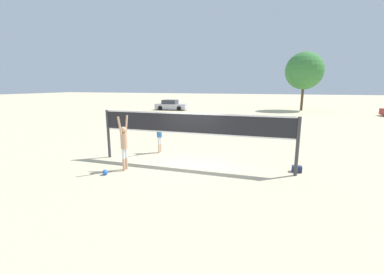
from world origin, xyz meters
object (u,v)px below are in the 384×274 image
(player_blocker, at_px, (159,132))
(gear_bag, at_px, (297,169))
(parked_car_near, at_px, (171,105))
(tree_left_cluster, at_px, (304,71))
(volleyball, at_px, (105,172))
(volleyball_net, at_px, (192,129))
(player_spiker, at_px, (124,142))

(player_blocker, xyz_separation_m, gear_bag, (6.69, -1.10, -0.96))
(parked_car_near, xyz_separation_m, tree_left_cluster, (17.93, 4.93, 4.83))
(gear_bag, bearing_deg, volleyball, -159.42)
(volleyball_net, relative_size, volleyball, 39.52)
(player_spiker, distance_m, tree_left_cluster, 32.30)
(volleyball_net, xyz_separation_m, volleyball, (-2.90, -2.27, -1.54))
(gear_bag, bearing_deg, parked_car_near, 122.99)
(player_blocker, height_order, tree_left_cluster, tree_left_cluster)
(player_spiker, bearing_deg, tree_left_cluster, -17.05)
(player_spiker, xyz_separation_m, gear_bag, (6.86, 1.96, -1.09))
(player_spiker, relative_size, volleyball, 10.37)
(player_spiker, distance_m, volleyball, 1.42)
(volleyball, relative_size, tree_left_cluster, 0.03)
(gear_bag, height_order, tree_left_cluster, tree_left_cluster)
(volleyball, relative_size, parked_car_near, 0.05)
(player_spiker, distance_m, gear_bag, 7.22)
(volleyball, bearing_deg, player_spiker, 61.21)
(volleyball, relative_size, gear_bag, 0.57)
(player_blocker, relative_size, volleyball, 9.40)
(volleyball_net, xyz_separation_m, gear_bag, (4.39, 0.47, -1.53))
(volleyball_net, bearing_deg, volleyball, -141.97)
(player_blocker, xyz_separation_m, volleyball, (-0.60, -3.84, -0.98))
(volleyball_net, bearing_deg, player_spiker, -148.96)
(volleyball_net, xyz_separation_m, player_spiker, (-2.47, -1.49, -0.44))
(parked_car_near, bearing_deg, player_blocker, -72.12)
(player_blocker, distance_m, tree_left_cluster, 29.39)
(volleyball, bearing_deg, player_blocker, 81.19)
(gear_bag, height_order, parked_car_near, parked_car_near)
(volleyball_net, xyz_separation_m, parked_car_near, (-11.01, 24.19, -1.00))
(volleyball, xyz_separation_m, parked_car_near, (-8.11, 26.46, 0.54))
(gear_bag, bearing_deg, volleyball_net, -173.92)
(player_blocker, height_order, gear_bag, player_blocker)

